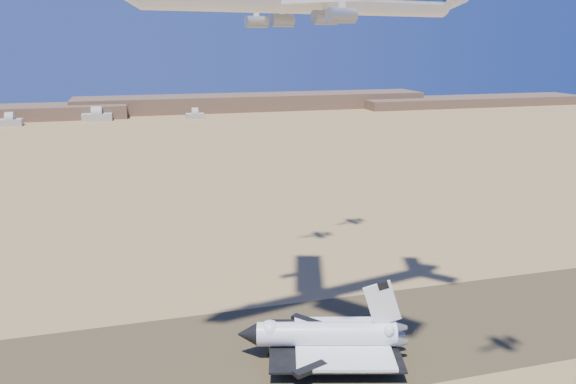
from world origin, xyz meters
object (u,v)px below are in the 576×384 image
object	(u,v)px
shuttle	(325,337)
crew_b	(367,358)
crew_a	(365,369)
crew_c	(361,369)
chase_jet_f	(344,3)

from	to	relation	value
shuttle	crew_b	bearing A→B (deg)	-10.91
crew_a	crew_b	distance (m)	5.33
crew_b	crew_c	xyz separation A→B (m)	(-3.44, -4.38, -0.13)
crew_b	chase_jet_f	world-z (taller)	chase_jet_f
crew_a	crew_b	bearing A→B (deg)	-25.36
crew_b	shuttle	bearing A→B (deg)	49.65
crew_c	chase_jet_f	xyz separation A→B (m)	(23.24, 78.51, 91.49)
crew_c	chase_jet_f	distance (m)	122.78
crew_a	crew_c	size ratio (longest dim) A/B	1.10
crew_b	crew_c	world-z (taller)	crew_b
crew_b	crew_c	distance (m)	5.57
crew_c	crew_a	bearing A→B (deg)	-166.22
crew_c	chase_jet_f	world-z (taller)	chase_jet_f
shuttle	chase_jet_f	xyz separation A→B (m)	(29.55, 69.36, 86.56)
crew_a	shuttle	bearing A→B (deg)	40.16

